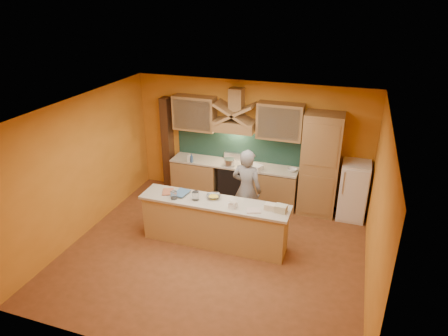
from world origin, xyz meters
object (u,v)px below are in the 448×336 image
(mixing_bowl, at_px, (214,196))
(person, at_px, (247,190))
(kitchen_scale, at_px, (233,205))
(fridge, at_px, (353,191))
(stove, at_px, (234,182))

(mixing_bowl, bearing_deg, person, 54.03)
(mixing_bowl, bearing_deg, kitchen_scale, -27.44)
(person, bearing_deg, mixing_bowl, 62.57)
(fridge, xyz_separation_m, person, (-2.07, -1.12, 0.23))
(person, bearing_deg, kitchen_scale, 97.74)
(stove, bearing_deg, fridge, 0.00)
(mixing_bowl, bearing_deg, fridge, 34.94)
(stove, xyz_separation_m, person, (0.63, -1.12, 0.43))
(stove, relative_size, person, 0.51)
(fridge, height_order, person, person)
(stove, xyz_separation_m, fridge, (2.70, 0.00, 0.20))
(stove, distance_m, kitchen_scale, 2.19)
(stove, bearing_deg, mixing_bowl, -85.25)
(stove, distance_m, mixing_bowl, 1.87)
(person, relative_size, kitchen_scale, 13.52)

